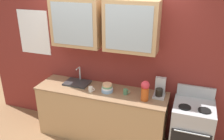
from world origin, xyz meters
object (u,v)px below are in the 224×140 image
Objects in this scene: stove_range at (191,131)px; bowl_stack at (107,88)px; cup_near_sink at (91,89)px; sink_faucet at (77,82)px; vase at (145,90)px; coffee_maker at (160,90)px; cup_near_bowls at (126,92)px.

bowl_stack is (-1.31, -0.01, 0.50)m from stove_range.
sink_faucet is at bearing 150.23° from cup_near_sink.
stove_range is at bearing 6.46° from vase.
vase is (1.19, -0.17, 0.14)m from sink_faucet.
stove_range is 1.95m from sink_faucet.
bowl_stack is 0.63× the size of coffee_maker.
cup_near_sink is 1.06m from coffee_maker.
vase is 1.06× the size of coffee_maker.
sink_faucet reaches higher than cup_near_sink.
stove_range is at bearing -2.75° from sink_faucet.
sink_faucet is 1.34× the size of vase.
bowl_stack is at bearing 173.78° from vase.
coffee_maker is at bearing 47.02° from vase.
stove_range is 1.13m from cup_near_bowls.
cup_near_sink is at bearing -160.20° from bowl_stack.
sink_faucet is at bearing 177.25° from stove_range.
cup_near_bowls is at bearing -165.96° from coffee_maker.
vase reaches higher than sink_faucet.
cup_near_sink is at bearing -178.58° from vase.
cup_near_sink is (-0.85, -0.02, -0.12)m from vase.
sink_faucet reaches higher than bowl_stack.
cup_near_sink is 0.98× the size of cup_near_bowls.
coffee_maker reaches higher than cup_near_sink.
vase reaches higher than cup_near_sink.
bowl_stack is at bearing -178.53° from cup_near_bowls.
vase is 0.34m from cup_near_bowls.
bowl_stack is (0.58, -0.10, 0.04)m from sink_faucet.
stove_range reaches higher than bowl_stack.
bowl_stack is 1.77× the size of cup_near_bowls.
vase is at bearing -8.17° from sink_faucet.
coffee_maker is (1.37, 0.03, 0.09)m from sink_faucet.
coffee_maker is (-0.52, 0.12, 0.55)m from stove_range.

